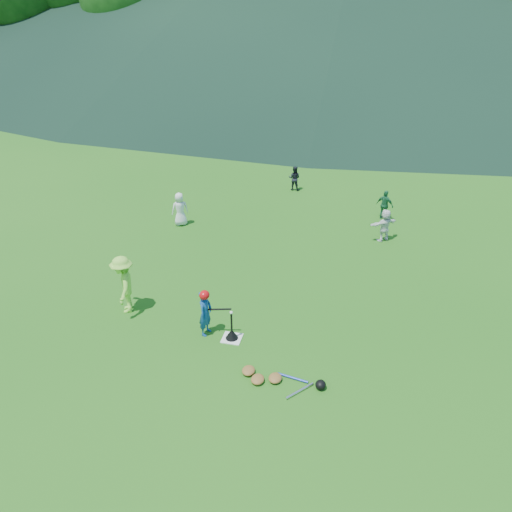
{
  "coord_description": "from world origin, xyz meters",
  "views": [
    {
      "loc": [
        2.67,
        -9.03,
        7.22
      ],
      "look_at": [
        0.0,
        2.5,
        0.9
      ],
      "focal_mm": 35.0,
      "sensor_mm": 36.0,
      "label": 1
    }
  ],
  "objects_px": {
    "home_plate": "(232,338)",
    "fielder_b": "(294,178)",
    "fielder_a": "(180,209)",
    "batting_tee": "(232,334)",
    "batter_child": "(205,313)",
    "equipment_pile": "(275,378)",
    "fielder_d": "(385,225)",
    "fielder_c": "(385,205)",
    "adult_coach": "(124,285)"
  },
  "relations": [
    {
      "from": "fielder_c",
      "to": "equipment_pile",
      "type": "relative_size",
      "value": 0.59
    },
    {
      "from": "fielder_a",
      "to": "home_plate",
      "type": "bearing_deg",
      "value": 91.19
    },
    {
      "from": "fielder_c",
      "to": "fielder_d",
      "type": "distance_m",
      "value": 1.77
    },
    {
      "from": "batter_child",
      "to": "batting_tee",
      "type": "height_order",
      "value": "batter_child"
    },
    {
      "from": "batter_child",
      "to": "equipment_pile",
      "type": "relative_size",
      "value": 0.64
    },
    {
      "from": "home_plate",
      "to": "batter_child",
      "type": "xyz_separation_m",
      "value": [
        -0.65,
        0.07,
        0.57
      ]
    },
    {
      "from": "fielder_b",
      "to": "fielder_d",
      "type": "xyz_separation_m",
      "value": [
        3.58,
        -3.95,
        0.04
      ]
    },
    {
      "from": "fielder_a",
      "to": "fielder_b",
      "type": "distance_m",
      "value": 5.4
    },
    {
      "from": "fielder_d",
      "to": "batting_tee",
      "type": "distance_m",
      "value": 7.05
    },
    {
      "from": "fielder_b",
      "to": "equipment_pile",
      "type": "height_order",
      "value": "fielder_b"
    },
    {
      "from": "batting_tee",
      "to": "adult_coach",
      "type": "bearing_deg",
      "value": 169.6
    },
    {
      "from": "adult_coach",
      "to": "fielder_d",
      "type": "xyz_separation_m",
      "value": [
        6.33,
        5.62,
        -0.23
      ]
    },
    {
      "from": "fielder_a",
      "to": "batting_tee",
      "type": "xyz_separation_m",
      "value": [
        3.45,
        -5.82,
        -0.45
      ]
    },
    {
      "from": "fielder_d",
      "to": "batting_tee",
      "type": "xyz_separation_m",
      "value": [
        -3.41,
        -6.16,
        -0.41
      ]
    },
    {
      "from": "fielder_d",
      "to": "equipment_pile",
      "type": "height_order",
      "value": "fielder_d"
    },
    {
      "from": "fielder_b",
      "to": "fielder_c",
      "type": "relative_size",
      "value": 0.94
    },
    {
      "from": "adult_coach",
      "to": "batting_tee",
      "type": "relative_size",
      "value": 2.25
    },
    {
      "from": "batter_child",
      "to": "batting_tee",
      "type": "distance_m",
      "value": 0.79
    },
    {
      "from": "adult_coach",
      "to": "fielder_a",
      "type": "height_order",
      "value": "adult_coach"
    },
    {
      "from": "home_plate",
      "to": "equipment_pile",
      "type": "xyz_separation_m",
      "value": [
        1.26,
        -1.18,
        0.06
      ]
    },
    {
      "from": "fielder_c",
      "to": "batting_tee",
      "type": "distance_m",
      "value": 8.63
    },
    {
      "from": "fielder_c",
      "to": "fielder_b",
      "type": "bearing_deg",
      "value": -6.31
    },
    {
      "from": "home_plate",
      "to": "equipment_pile",
      "type": "relative_size",
      "value": 0.25
    },
    {
      "from": "batter_child",
      "to": "fielder_b",
      "type": "distance_m",
      "value": 10.05
    },
    {
      "from": "home_plate",
      "to": "fielder_d",
      "type": "height_order",
      "value": "fielder_d"
    },
    {
      "from": "batter_child",
      "to": "fielder_a",
      "type": "bearing_deg",
      "value": 36.0
    },
    {
      "from": "fielder_d",
      "to": "equipment_pile",
      "type": "bearing_deg",
      "value": 35.79
    },
    {
      "from": "home_plate",
      "to": "fielder_c",
      "type": "relative_size",
      "value": 0.42
    },
    {
      "from": "home_plate",
      "to": "adult_coach",
      "type": "bearing_deg",
      "value": 169.6
    },
    {
      "from": "fielder_d",
      "to": "home_plate",
      "type": "bearing_deg",
      "value": 23.11
    },
    {
      "from": "fielder_d",
      "to": "fielder_b",
      "type": "bearing_deg",
      "value": -85.67
    },
    {
      "from": "home_plate",
      "to": "fielder_b",
      "type": "relative_size",
      "value": 0.45
    },
    {
      "from": "fielder_a",
      "to": "fielder_c",
      "type": "distance_m",
      "value": 7.18
    },
    {
      "from": "fielder_a",
      "to": "fielder_d",
      "type": "height_order",
      "value": "fielder_a"
    },
    {
      "from": "batter_child",
      "to": "fielder_a",
      "type": "relative_size",
      "value": 0.99
    },
    {
      "from": "batting_tee",
      "to": "fielder_b",
      "type": "bearing_deg",
      "value": 90.95
    },
    {
      "from": "adult_coach",
      "to": "home_plate",
      "type": "bearing_deg",
      "value": 58.68
    },
    {
      "from": "batter_child",
      "to": "batting_tee",
      "type": "xyz_separation_m",
      "value": [
        0.65,
        -0.07,
        -0.45
      ]
    },
    {
      "from": "batter_child",
      "to": "batting_tee",
      "type": "bearing_deg",
      "value": -86.23
    },
    {
      "from": "batting_tee",
      "to": "fielder_c",
      "type": "bearing_deg",
      "value": 66.7
    },
    {
      "from": "fielder_a",
      "to": "equipment_pile",
      "type": "height_order",
      "value": "fielder_a"
    },
    {
      "from": "home_plate",
      "to": "batting_tee",
      "type": "xyz_separation_m",
      "value": [
        0.0,
        0.0,
        0.12
      ]
    },
    {
      "from": "adult_coach",
      "to": "fielder_b",
      "type": "relative_size",
      "value": 1.54
    },
    {
      "from": "fielder_b",
      "to": "adult_coach",
      "type": "bearing_deg",
      "value": 77.98
    },
    {
      "from": "fielder_a",
      "to": "fielder_d",
      "type": "bearing_deg",
      "value": 153.32
    },
    {
      "from": "home_plate",
      "to": "batting_tee",
      "type": "relative_size",
      "value": 0.66
    },
    {
      "from": "batter_child",
      "to": "fielder_d",
      "type": "distance_m",
      "value": 7.32
    },
    {
      "from": "home_plate",
      "to": "batter_child",
      "type": "bearing_deg",
      "value": 173.76
    },
    {
      "from": "adult_coach",
      "to": "fielder_c",
      "type": "distance_m",
      "value": 9.73
    },
    {
      "from": "batter_child",
      "to": "fielder_c",
      "type": "distance_m",
      "value": 8.84
    }
  ]
}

